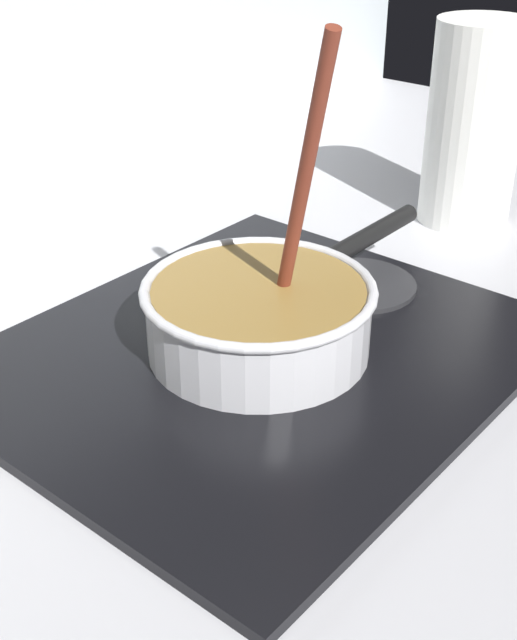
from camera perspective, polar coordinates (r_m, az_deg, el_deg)
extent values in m
cube|color=#B7B7BC|center=(0.74, 9.25, -12.79)|extent=(2.40, 1.60, 0.04)
cube|color=black|center=(0.89, 0.00, -2.36)|extent=(0.56, 0.48, 0.01)
torus|color=#592D0C|center=(0.88, 0.00, -1.81)|extent=(0.21, 0.21, 0.01)
cylinder|color=#262628|center=(1.01, 6.79, 2.40)|extent=(0.14, 0.14, 0.01)
cylinder|color=silver|center=(0.87, 0.00, 0.00)|extent=(0.23, 0.23, 0.07)
cylinder|color=olive|center=(0.86, 0.00, 0.23)|extent=(0.22, 0.22, 0.07)
torus|color=silver|center=(0.85, 0.00, 2.12)|extent=(0.24, 0.24, 0.01)
cylinder|color=black|center=(1.00, 7.54, 5.70)|extent=(0.18, 0.02, 0.02)
cylinder|color=beige|center=(0.89, -0.24, 2.83)|extent=(0.03, 0.03, 0.01)
cylinder|color=#E5CC7A|center=(0.85, -0.21, 1.28)|extent=(0.03, 0.03, 0.01)
cylinder|color=#E5CC7A|center=(0.81, -0.63, -0.32)|extent=(0.04, 0.04, 0.01)
cylinder|color=#EDD88C|center=(0.82, 2.17, 0.23)|extent=(0.03, 0.03, 0.01)
cylinder|color=maroon|center=(0.77, 3.10, 9.44)|extent=(0.06, 0.10, 0.29)
cube|color=brown|center=(0.87, 1.57, 1.66)|extent=(0.05, 0.05, 0.01)
cylinder|color=white|center=(1.22, 14.36, 12.69)|extent=(0.13, 0.13, 0.28)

